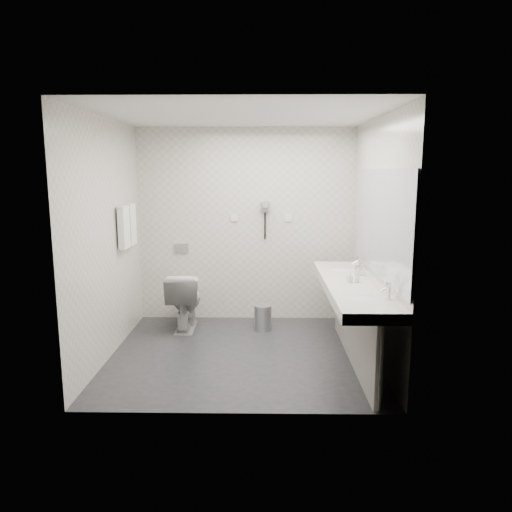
{
  "coord_description": "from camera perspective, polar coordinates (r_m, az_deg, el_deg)",
  "views": [
    {
      "loc": [
        0.23,
        -4.94,
        1.96
      ],
      "look_at": [
        0.15,
        0.15,
        1.05
      ],
      "focal_mm": 33.79,
      "sensor_mm": 36.0,
      "label": 1
    }
  ],
  "objects": [
    {
      "name": "towel_near",
      "position": [
        5.61,
        -15.37,
        3.32
      ],
      "size": [
        0.07,
        0.24,
        0.48
      ],
      "primitive_type": "cube",
      "color": "white",
      "rests_on": "towel_rail"
    },
    {
      "name": "switch_plate_a",
      "position": [
        6.27,
        -2.59,
        4.53
      ],
      "size": [
        0.09,
        0.02,
        0.09
      ],
      "primitive_type": "cube",
      "color": "silver",
      "rests_on": "wall_back"
    },
    {
      "name": "wall_back",
      "position": [
        6.29,
        -1.21,
        3.63
      ],
      "size": [
        2.8,
        0.0,
        2.8
      ],
      "primitive_type": "plane",
      "rotation": [
        1.57,
        0.0,
        0.0
      ],
      "color": "beige",
      "rests_on": "floor"
    },
    {
      "name": "vanity_panel",
      "position": [
        5.08,
        11.4,
        -8.24
      ],
      "size": [
        0.03,
        2.15,
        0.75
      ],
      "primitive_type": "cube",
      "color": "gray",
      "rests_on": "floor"
    },
    {
      "name": "faucet_near",
      "position": [
        4.36,
        15.39,
        -3.96
      ],
      "size": [
        0.04,
        0.04,
        0.15
      ],
      "primitive_type": "cylinder",
      "color": "silver",
      "rests_on": "vanity_counter"
    },
    {
      "name": "wall_front",
      "position": [
        3.72,
        -2.66,
        -0.87
      ],
      "size": [
        2.8,
        0.0,
        2.8
      ],
      "primitive_type": "plane",
      "rotation": [
        -1.57,
        0.0,
        0.0
      ],
      "color": "beige",
      "rests_on": "floor"
    },
    {
      "name": "basin_far",
      "position": [
        5.58,
        10.11,
        -1.66
      ],
      "size": [
        0.4,
        0.31,
        0.05
      ],
      "primitive_type": "ellipsoid",
      "color": "silver",
      "rests_on": "vanity_counter"
    },
    {
      "name": "dryer_cradle",
      "position": [
        6.23,
        1.09,
        5.88
      ],
      "size": [
        0.1,
        0.04,
        0.14
      ],
      "primitive_type": "cube",
      "color": "gray",
      "rests_on": "wall_back"
    },
    {
      "name": "wall_right",
      "position": [
        5.13,
        14.08,
        1.87
      ],
      "size": [
        0.0,
        2.6,
        2.6
      ],
      "primitive_type": "plane",
      "rotation": [
        1.57,
        0.0,
        -1.57
      ],
      "color": "beige",
      "rests_on": "floor"
    },
    {
      "name": "basin_near",
      "position": [
        4.34,
        12.83,
        -5.15
      ],
      "size": [
        0.4,
        0.31,
        0.05
      ],
      "primitive_type": "ellipsoid",
      "color": "silver",
      "rests_on": "vanity_counter"
    },
    {
      "name": "faucet_far",
      "position": [
        5.6,
        12.11,
        -0.75
      ],
      "size": [
        0.04,
        0.04,
        0.15
      ],
      "primitive_type": "cylinder",
      "color": "silver",
      "rests_on": "vanity_counter"
    },
    {
      "name": "towel_far",
      "position": [
        5.88,
        -14.62,
        3.65
      ],
      "size": [
        0.07,
        0.24,
        0.48
      ],
      "primitive_type": "cube",
      "color": "white",
      "rests_on": "towel_rail"
    },
    {
      "name": "wall_left",
      "position": [
        5.25,
        -17.19,
        1.91
      ],
      "size": [
        0.0,
        2.6,
        2.6
      ],
      "primitive_type": "plane",
      "rotation": [
        1.57,
        0.0,
        1.57
      ],
      "color": "beige",
      "rests_on": "floor"
    },
    {
      "name": "vanity_post_far",
      "position": [
        6.07,
        9.91,
        -5.17
      ],
      "size": [
        0.06,
        0.06,
        0.75
      ],
      "primitive_type": "cylinder",
      "color": "silver",
      "rests_on": "floor"
    },
    {
      "name": "vanity_counter",
      "position": [
        4.96,
        11.28,
        -3.58
      ],
      "size": [
        0.55,
        2.2,
        0.1
      ],
      "primitive_type": "cube",
      "color": "silver",
      "rests_on": "floor"
    },
    {
      "name": "floor",
      "position": [
        5.32,
        -1.67,
        -11.48
      ],
      "size": [
        2.8,
        2.8,
        0.0
      ],
      "primitive_type": "plane",
      "color": "#232327",
      "rests_on": "ground"
    },
    {
      "name": "ceiling",
      "position": [
        4.98,
        -1.83,
        16.35
      ],
      "size": [
        2.8,
        2.8,
        0.0
      ],
      "primitive_type": "plane",
      "rotation": [
        3.14,
        0.0,
        0.0
      ],
      "color": "silver",
      "rests_on": "wall_back"
    },
    {
      "name": "mirror",
      "position": [
        4.91,
        14.54,
        3.84
      ],
      "size": [
        0.02,
        2.2,
        1.05
      ],
      "primitive_type": "cube",
      "color": "#B2BCC6",
      "rests_on": "wall_right"
    },
    {
      "name": "toilet",
      "position": [
        6.08,
        -8.45,
        -5.24
      ],
      "size": [
        0.42,
        0.72,
        0.72
      ],
      "primitive_type": "imported",
      "rotation": [
        0.0,
        0.0,
        3.16
      ],
      "color": "silver",
      "rests_on": "floor"
    },
    {
      "name": "switch_plate_b",
      "position": [
        6.27,
        3.83,
        4.51
      ],
      "size": [
        0.09,
        0.02,
        0.09
      ],
      "primitive_type": "cube",
      "color": "silver",
      "rests_on": "wall_back"
    },
    {
      "name": "soap_bottle_c",
      "position": [
        4.93,
        11.9,
        -2.33
      ],
      "size": [
        0.06,
        0.06,
        0.13
      ],
      "primitive_type": "imported",
      "rotation": [
        0.0,
        0.0,
        -0.35
      ],
      "color": "beige",
      "rests_on": "vanity_counter"
    },
    {
      "name": "pedal_bin",
      "position": [
        6.02,
        0.82,
        -7.36
      ],
      "size": [
        0.28,
        0.28,
        0.3
      ],
      "primitive_type": "cylinder",
      "rotation": [
        0.0,
        0.0,
        -0.41
      ],
      "color": "#B2B5BA",
      "rests_on": "floor"
    },
    {
      "name": "vanity_post_near",
      "position": [
        4.14,
        14.46,
        -12.71
      ],
      "size": [
        0.06,
        0.06,
        0.75
      ],
      "primitive_type": "cylinder",
      "color": "silver",
      "rests_on": "floor"
    },
    {
      "name": "soap_bottle_a",
      "position": [
        4.91,
        11.04,
        -2.54
      ],
      "size": [
        0.06,
        0.06,
        0.1
      ],
      "primitive_type": "imported",
      "rotation": [
        0.0,
        0.0,
        0.47
      ],
      "color": "beige",
      "rests_on": "vanity_counter"
    },
    {
      "name": "dryer_cord",
      "position": [
        6.24,
        1.08,
        3.58
      ],
      "size": [
        0.02,
        0.02,
        0.35
      ],
      "primitive_type": "cylinder",
      "color": "black",
      "rests_on": "dryer_cradle"
    },
    {
      "name": "glass_left",
      "position": [
        5.27,
        11.91,
        -1.7
      ],
      "size": [
        0.07,
        0.07,
        0.1
      ],
      "primitive_type": "cylinder",
      "rotation": [
        0.0,
        0.0,
        0.28
      ],
      "color": "silver",
      "rests_on": "vanity_counter"
    },
    {
      "name": "dryer_barrel",
      "position": [
        6.16,
        1.09,
        6.12
      ],
      "size": [
        0.08,
        0.14,
        0.08
      ],
      "primitive_type": "cylinder",
      "rotation": [
        1.57,
        0.0,
        0.0
      ],
      "color": "gray",
      "rests_on": "dryer_cradle"
    },
    {
      "name": "bin_lid",
      "position": [
        5.98,
        0.83,
        -5.91
      ],
      "size": [
        0.22,
        0.22,
        0.02
      ],
      "primitive_type": "cylinder",
      "color": "#B2B5BA",
      "rests_on": "pedal_bin"
    },
    {
      "name": "glass_right",
      "position": [
        5.27,
        12.43,
        -1.7
      ],
      "size": [
        0.07,
        0.07,
        0.1
      ],
      "primitive_type": "cylinder",
      "rotation": [
        0.0,
        0.0,
        0.18
      ],
      "color": "silver",
      "rests_on": "vanity_counter"
    },
    {
      "name": "flush_plate",
      "position": [
        6.4,
        -8.83,
        0.92
      ],
      "size": [
        0.18,
        0.02,
        0.12
      ],
      "primitive_type": "cube",
      "color": "#B2B5BA",
      "rests_on": "wall_back"
    },
    {
      "name": "towel_rail",
      "position": [
        5.73,
        -15.18,
        5.67
      ],
      "size": [
        0.02,
        0.62,
        0.02
      ],
      "primitive_type": "cylinder",
      "rotation": [
        1.57,
        0.0,
        0.0
      ],
      "color": "silver",
      "rests_on": "wall_left"
    }
  ]
}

